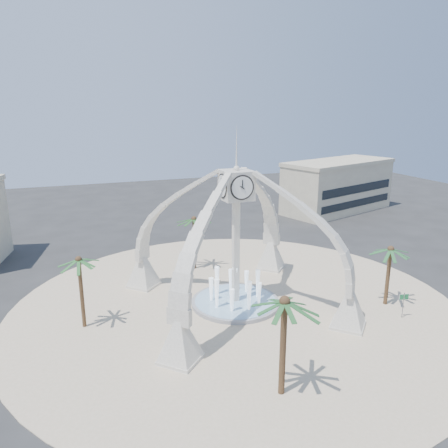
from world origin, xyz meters
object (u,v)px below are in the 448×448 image
object	(u,v)px
palm_east	(391,250)
palm_north	(194,220)
palm_west	(79,261)
clock_tower	(236,236)
fountain	(235,302)
street_sign	(404,300)
palm_south	(285,303)

from	to	relation	value
palm_east	palm_north	bearing A→B (deg)	132.91
palm_west	clock_tower	bearing A→B (deg)	-2.07
palm_west	fountain	bearing A→B (deg)	-2.07
clock_tower	street_sign	xyz separation A→B (m)	(12.33, -7.43, -4.81)
palm_west	street_sign	xyz separation A→B (m)	(25.48, -7.90, -4.08)
palm_south	street_sign	world-z (taller)	palm_south
clock_tower	palm_west	bearing A→B (deg)	177.93
clock_tower	palm_south	bearing A→B (deg)	-99.12
palm_west	palm_north	distance (m)	15.54
palm_north	street_sign	size ratio (longest dim) A/B	2.72
clock_tower	palm_west	world-z (taller)	clock_tower
palm_west	palm_south	size ratio (longest dim) A/B	0.91
palm_west	palm_south	distance (m)	17.32
fountain	clock_tower	bearing A→B (deg)	-90.00
palm_east	palm_south	world-z (taller)	palm_south
palm_north	palm_south	distance (m)	22.84
palm_east	street_sign	world-z (taller)	palm_east
palm_east	street_sign	distance (m)	4.48
palm_west	palm_east	bearing A→B (deg)	-11.36
palm_west	palm_south	world-z (taller)	palm_south
palm_east	palm_west	xyz separation A→B (m)	(-25.98, 5.22, 0.52)
fountain	palm_west	world-z (taller)	palm_west
palm_south	street_sign	distance (m)	16.03
street_sign	palm_north	bearing A→B (deg)	139.97
clock_tower	fountain	bearing A→B (deg)	90.00
palm_east	street_sign	bearing A→B (deg)	-100.61
palm_north	palm_south	xyz separation A→B (m)	(-1.20, -22.80, 0.61)
clock_tower	street_sign	size ratio (longest dim) A/B	7.63
clock_tower	palm_east	bearing A→B (deg)	-20.31
palm_west	street_sign	bearing A→B (deg)	-17.23
street_sign	fountain	bearing A→B (deg)	161.76
palm_north	palm_west	bearing A→B (deg)	-142.28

